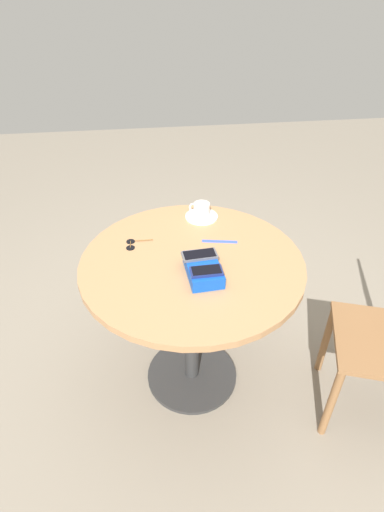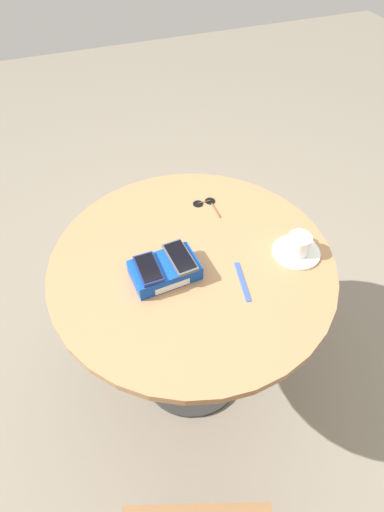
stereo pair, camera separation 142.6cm
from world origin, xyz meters
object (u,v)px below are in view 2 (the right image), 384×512
Objects in this scene: lanyard_strap at (242,281)px; coffee_cup at (299,243)px; phone_box at (165,270)px; sunglasses at (205,203)px; phone_navy at (148,269)px; saucer at (296,252)px; round_table at (192,288)px; phone_gray at (180,257)px.

coffee_cup is at bearing 12.89° from lanyard_strap.
sunglasses is at bearing 48.30° from phone_box.
phone_navy reaches higher than sunglasses.
phone_navy is at bearing -175.87° from phone_box.
saucer is 0.04m from coffee_cup.
round_table is at bearing 165.31° from coffee_cup.
coffee_cup reaches higher than round_table.
lanyard_strap is (0.27, -0.11, -0.06)m from phone_navy.
sunglasses is (-0.19, 0.34, -0.04)m from coffee_cup.
sunglasses reaches higher than round_table.
sunglasses reaches higher than lanyard_strap.
saucer is at bearing -122.87° from coffee_cup.
round_table is 4.37× the size of phone_box.
phone_box reaches higher than lanyard_strap.
saucer is (0.34, -0.09, 0.15)m from round_table.
round_table is 7.96× the size of sunglasses.
round_table is 0.38m from saucer.
coffee_cup is (0.34, -0.09, 0.19)m from round_table.
phone_navy is (-0.05, -0.00, 0.03)m from phone_box.
phone_box is (-0.10, -0.03, 0.18)m from round_table.
coffee_cup reaches higher than lanyard_strap.
saucer is 0.23m from lanyard_strap.
round_table is 0.21m from phone_box.
round_table is 9.69× the size of coffee_cup.
lanyard_strap is at bearing -21.06° from phone_navy.
phone_box is 1.37× the size of lanyard_strap.
round_table is 0.21m from phone_gray.
coffee_cup is 0.62× the size of lanyard_strap.
lanyard_strap is 1.33× the size of sunglasses.
coffee_cup is at bearing -7.43° from phone_box.
phone_box is at bearing 172.57° from coffee_cup.
round_table is 0.33m from sunglasses.
sunglasses is at bearing 54.36° from phone_gray.
phone_gray is at bearing 170.20° from saucer.
coffee_cup reaches higher than sunglasses.
sunglasses is (0.20, 0.27, -0.06)m from phone_gray.
phone_box is 0.25m from lanyard_strap.
phone_gray is 0.21m from lanyard_strap.
phone_box is 1.48× the size of phone_gray.
sunglasses is (-0.19, 0.34, -0.00)m from saucer.
phone_navy reaches higher than saucer.
phone_box is 1.36× the size of saucer.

